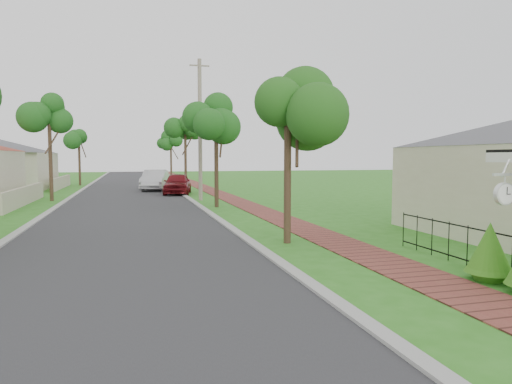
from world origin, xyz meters
name	(u,v)px	position (x,y,z in m)	size (l,w,h in m)	color
ground	(294,300)	(0.00, 0.00, 0.00)	(160.00, 160.00, 0.00)	#2D741B
road	(129,202)	(-3.00, 20.00, 0.00)	(7.00, 120.00, 0.02)	#28282B
kerb_right	(191,201)	(0.65, 20.00, 0.00)	(0.30, 120.00, 0.10)	#9E9E99
kerb_left	(62,204)	(-6.65, 20.00, 0.00)	(0.30, 120.00, 0.10)	#9E9E99
sidewalk	(233,200)	(3.25, 20.00, 0.00)	(1.50, 120.00, 0.03)	brown
picket_fence	(512,256)	(4.90, 0.00, 0.53)	(0.03, 8.02, 1.00)	black
street_trees	(130,131)	(-2.87, 26.84, 4.54)	(10.70, 37.65, 5.89)	#382619
parked_car_red	(177,184)	(0.34, 25.15, 0.75)	(1.78, 4.42, 1.50)	maroon
parked_car_white	(155,180)	(-1.00, 29.54, 0.81)	(1.72, 4.94, 1.63)	silver
near_tree	(288,108)	(1.74, 5.35, 4.11)	(2.01, 2.01, 5.17)	#382619
utility_pole	(200,129)	(1.24, 20.00, 4.32)	(1.20, 0.24, 8.52)	gray
station_clock	(505,192)	(4.06, -0.60, 1.95)	(0.73, 0.13, 0.62)	white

